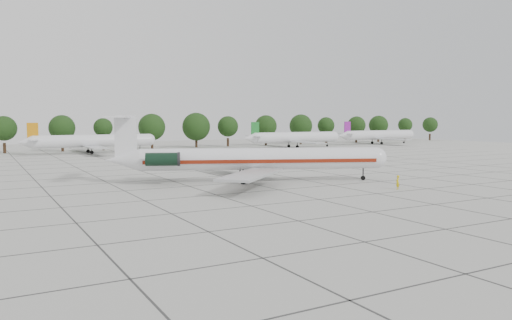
{
  "coord_description": "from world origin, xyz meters",
  "views": [
    {
      "loc": [
        -30.69,
        -49.35,
        8.36
      ],
      "look_at": [
        -2.16,
        1.49,
        3.5
      ],
      "focal_mm": 35.0,
      "sensor_mm": 36.0,
      "label": 1
    }
  ],
  "objects_px": {
    "ground_crew": "(398,182)",
    "bg_airliner_c": "(93,141)",
    "bg_airliner_e": "(379,135)",
    "main_airliner": "(246,159)",
    "bg_airliner_d": "(295,138)"
  },
  "relations": [
    {
      "from": "bg_airliner_c",
      "to": "bg_airliner_d",
      "type": "xyz_separation_m",
      "value": [
        55.41,
        -4.44,
        0.0
      ]
    },
    {
      "from": "bg_airliner_c",
      "to": "bg_airliner_e",
      "type": "bearing_deg",
      "value": -0.48
    },
    {
      "from": "ground_crew",
      "to": "bg_airliner_d",
      "type": "xyz_separation_m",
      "value": [
        36.58,
        76.3,
        2.07
      ]
    },
    {
      "from": "main_airliner",
      "to": "ground_crew",
      "type": "bearing_deg",
      "value": -27.52
    },
    {
      "from": "ground_crew",
      "to": "bg_airliner_c",
      "type": "height_order",
      "value": "bg_airliner_c"
    },
    {
      "from": "bg_airliner_e",
      "to": "bg_airliner_d",
      "type": "bearing_deg",
      "value": -174.05
    },
    {
      "from": "main_airliner",
      "to": "ground_crew",
      "type": "distance_m",
      "value": 19.51
    },
    {
      "from": "bg_airliner_c",
      "to": "bg_airliner_d",
      "type": "distance_m",
      "value": 55.59
    },
    {
      "from": "ground_crew",
      "to": "bg_airliner_e",
      "type": "distance_m",
      "value": 107.56
    },
    {
      "from": "ground_crew",
      "to": "bg_airliner_c",
      "type": "xyz_separation_m",
      "value": [
        -18.83,
        80.73,
        2.07
      ]
    },
    {
      "from": "bg_airliner_c",
      "to": "ground_crew",
      "type": "bearing_deg",
      "value": -76.87
    },
    {
      "from": "main_airliner",
      "to": "bg_airliner_e",
      "type": "xyz_separation_m",
      "value": [
        84.34,
        65.12,
        -0.17
      ]
    },
    {
      "from": "bg_airliner_d",
      "to": "bg_airliner_e",
      "type": "height_order",
      "value": "same"
    },
    {
      "from": "ground_crew",
      "to": "bg_airliner_d",
      "type": "distance_m",
      "value": 84.63
    },
    {
      "from": "main_airliner",
      "to": "bg_airliner_e",
      "type": "height_order",
      "value": "main_airliner"
    }
  ]
}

